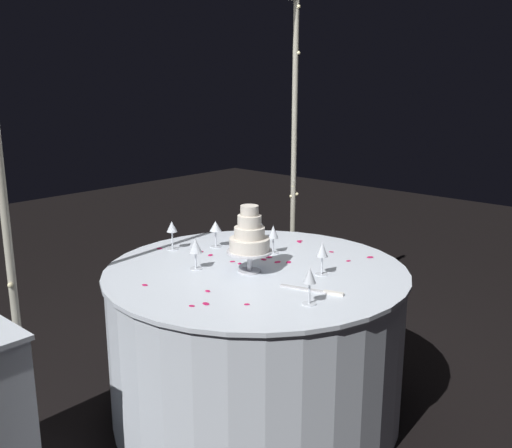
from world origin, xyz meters
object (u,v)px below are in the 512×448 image
Objects in this scene: wine_glass_5 at (273,234)px; tiered_cake at (250,237)px; decorative_arch at (180,130)px; wine_glass_0 at (195,247)px; wine_glass_1 at (258,221)px; wine_glass_3 at (322,252)px; wine_glass_6 at (216,228)px; main_table at (256,341)px; wine_glass_2 at (172,228)px; wine_glass_4 at (310,278)px; cake_knife at (316,290)px.

tiered_cake is at bearing -159.50° from wine_glass_5.
decorative_arch reaches higher than wine_glass_0.
wine_glass_0 is 1.03× the size of wine_glass_1.
wine_glass_3 reaches higher than wine_glass_6.
wine_glass_3 reaches higher than main_table.
main_table is at bearing -83.92° from wine_glass_2.
tiered_cake is 0.49m from wine_glass_4.
wine_glass_3 is 0.26m from cake_knife.
wine_glass_6 is (-0.12, 0.31, 0.00)m from wine_glass_5.
wine_glass_3 reaches higher than wine_glass_0.
wine_glass_0 is 0.62m from wine_glass_1.
wine_glass_6 is at bearing 72.56° from main_table.
wine_glass_0 is 0.47m from wine_glass_5.
main_table is 4.55× the size of tiered_cake.
wine_glass_3 is (0.20, -0.86, -0.00)m from wine_glass_2.
wine_glass_5 is at bearing 58.70° from cake_knife.
decorative_arch is at bearing 84.19° from tiered_cake.
wine_glass_2 is at bearing 96.08° from main_table.
wine_glass_3 is at bearing -89.12° from wine_glass_6.
cake_knife is at bearing -76.91° from wine_glass_0.
wine_glass_4 is 0.19m from cake_knife.
decorative_arch reaches higher than tiered_cake.
wine_glass_4 is 0.74m from wine_glass_5.
tiered_cake is at bearing -57.24° from wine_glass_0.
wine_glass_4 is at bearing -151.75° from wine_glass_3.
wine_glass_4 is at bearing -110.11° from wine_glass_6.
wine_glass_2 reaches higher than wine_glass_1.
wine_glass_2 reaches higher than cake_knife.
wine_glass_6 is (0.19, 0.43, -0.06)m from tiered_cake.
decorative_arch reaches higher than wine_glass_2.
main_table is at bearing -89.99° from decorative_arch.
wine_glass_1 is (0.46, 0.36, -0.06)m from tiered_cake.
wine_glass_1 is (0.40, -0.19, -0.54)m from decorative_arch.
decorative_arch is 14.19× the size of wine_glass_0.
wine_glass_4 is at bearing -100.90° from decorative_arch.
wine_glass_5 is at bearing 74.41° from wine_glass_3.
wine_glass_1 is (0.60, 0.13, -0.00)m from wine_glass_0.
decorative_arch reaches higher than cake_knife.
decorative_arch is 13.65× the size of wine_glass_3.
wine_glass_5 is (0.45, 0.58, -0.01)m from wine_glass_4.
wine_glass_0 is at bearing -121.78° from decorative_arch.
wine_glass_1 is 0.69m from wine_glass_3.
wine_glass_1 is at bearing 38.14° from tiered_cake.
main_table is 5.17× the size of cake_knife.
wine_glass_2 is at bearing 90.39° from tiered_cake.
wine_glass_5 is at bearing -121.19° from wine_glass_1.
wine_glass_2 is 0.99× the size of wine_glass_3.
wine_glass_4 reaches higher than wine_glass_6.
wine_glass_4 reaches higher than cake_knife.
wine_glass_4 is (0.01, -0.69, 0.00)m from wine_glass_0.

